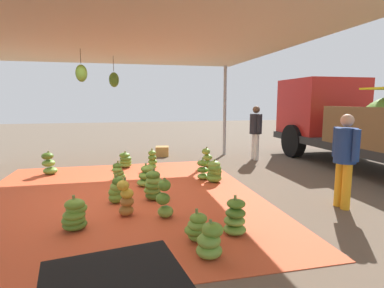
{
  "coord_description": "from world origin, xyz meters",
  "views": [
    {
      "loc": [
        5.49,
        0.11,
        1.73
      ],
      "look_at": [
        0.19,
        1.32,
        0.96
      ],
      "focal_mm": 28.57,
      "sensor_mm": 36.0,
      "label": 1
    }
  ],
  "objects_px": {
    "banana_bunch_6": "(49,164)",
    "worker_1": "(345,154)",
    "banana_bunch_12": "(146,177)",
    "banana_bunch_13": "(125,160)",
    "banana_bunch_1": "(214,172)",
    "crate_0": "(162,151)",
    "cargo_truck_main": "(380,121)",
    "worker_0": "(256,129)",
    "banana_bunch_3": "(116,190)",
    "banana_bunch_7": "(126,199)",
    "banana_bunch_4": "(235,218)",
    "banana_bunch_15": "(153,186)",
    "banana_bunch_9": "(75,215)",
    "banana_bunch_11": "(210,242)",
    "banana_bunch_14": "(203,171)",
    "banana_bunch_10": "(152,160)",
    "banana_bunch_8": "(207,158)",
    "banana_bunch_0": "(118,172)",
    "banana_bunch_2": "(197,228)",
    "banana_bunch_5": "(164,200)"
  },
  "relations": [
    {
      "from": "banana_bunch_2",
      "to": "banana_bunch_9",
      "type": "xyz_separation_m",
      "value": [
        -0.7,
        -1.52,
        0.03
      ]
    },
    {
      "from": "banana_bunch_6",
      "to": "worker_1",
      "type": "height_order",
      "value": "worker_1"
    },
    {
      "from": "banana_bunch_9",
      "to": "banana_bunch_14",
      "type": "height_order",
      "value": "banana_bunch_14"
    },
    {
      "from": "banana_bunch_1",
      "to": "cargo_truck_main",
      "type": "bearing_deg",
      "value": 92.17
    },
    {
      "from": "banana_bunch_0",
      "to": "worker_1",
      "type": "relative_size",
      "value": 0.28
    },
    {
      "from": "banana_bunch_10",
      "to": "banana_bunch_15",
      "type": "distance_m",
      "value": 2.46
    },
    {
      "from": "banana_bunch_6",
      "to": "banana_bunch_7",
      "type": "distance_m",
      "value": 3.54
    },
    {
      "from": "banana_bunch_0",
      "to": "banana_bunch_8",
      "type": "relative_size",
      "value": 0.79
    },
    {
      "from": "banana_bunch_13",
      "to": "worker_1",
      "type": "xyz_separation_m",
      "value": [
        3.85,
        3.42,
        0.7
      ]
    },
    {
      "from": "worker_0",
      "to": "banana_bunch_3",
      "type": "bearing_deg",
      "value": -51.88
    },
    {
      "from": "banana_bunch_12",
      "to": "worker_1",
      "type": "distance_m",
      "value": 3.67
    },
    {
      "from": "banana_bunch_6",
      "to": "cargo_truck_main",
      "type": "bearing_deg",
      "value": 80.0
    },
    {
      "from": "worker_0",
      "to": "worker_1",
      "type": "bearing_deg",
      "value": -4.76
    },
    {
      "from": "banana_bunch_8",
      "to": "crate_0",
      "type": "xyz_separation_m",
      "value": [
        -1.9,
        -0.94,
        -0.09
      ]
    },
    {
      "from": "banana_bunch_6",
      "to": "banana_bunch_7",
      "type": "xyz_separation_m",
      "value": [
        3.09,
        1.74,
        0.02
      ]
    },
    {
      "from": "banana_bunch_11",
      "to": "banana_bunch_14",
      "type": "height_order",
      "value": "banana_bunch_14"
    },
    {
      "from": "banana_bunch_7",
      "to": "banana_bunch_14",
      "type": "xyz_separation_m",
      "value": [
        -1.8,
        1.68,
        -0.05
      ]
    },
    {
      "from": "banana_bunch_15",
      "to": "worker_0",
      "type": "xyz_separation_m",
      "value": [
        -3.07,
        3.31,
        0.67
      ]
    },
    {
      "from": "banana_bunch_6",
      "to": "worker_1",
      "type": "distance_m",
      "value": 6.28
    },
    {
      "from": "banana_bunch_8",
      "to": "banana_bunch_3",
      "type": "bearing_deg",
      "value": -43.29
    },
    {
      "from": "worker_1",
      "to": "worker_0",
      "type": "bearing_deg",
      "value": 175.24
    },
    {
      "from": "crate_0",
      "to": "banana_bunch_1",
      "type": "bearing_deg",
      "value": 11.3
    },
    {
      "from": "banana_bunch_13",
      "to": "cargo_truck_main",
      "type": "bearing_deg",
      "value": 74.01
    },
    {
      "from": "banana_bunch_10",
      "to": "banana_bunch_13",
      "type": "bearing_deg",
      "value": -118.19
    },
    {
      "from": "banana_bunch_3",
      "to": "cargo_truck_main",
      "type": "height_order",
      "value": "cargo_truck_main"
    },
    {
      "from": "banana_bunch_12",
      "to": "worker_0",
      "type": "xyz_separation_m",
      "value": [
        -2.16,
        3.37,
        0.72
      ]
    },
    {
      "from": "banana_bunch_9",
      "to": "cargo_truck_main",
      "type": "xyz_separation_m",
      "value": [
        -2.07,
        6.81,
        1.05
      ]
    },
    {
      "from": "banana_bunch_10",
      "to": "worker_0",
      "type": "height_order",
      "value": "worker_0"
    },
    {
      "from": "banana_bunch_9",
      "to": "banana_bunch_11",
      "type": "distance_m",
      "value": 1.92
    },
    {
      "from": "banana_bunch_5",
      "to": "banana_bunch_12",
      "type": "distance_m",
      "value": 1.76
    },
    {
      "from": "banana_bunch_3",
      "to": "worker_1",
      "type": "height_order",
      "value": "worker_1"
    },
    {
      "from": "worker_0",
      "to": "banana_bunch_0",
      "type": "bearing_deg",
      "value": -69.26
    },
    {
      "from": "banana_bunch_7",
      "to": "banana_bunch_8",
      "type": "xyz_separation_m",
      "value": [
        -3.04,
        2.12,
        -0.03
      ]
    },
    {
      "from": "banana_bunch_2",
      "to": "banana_bunch_14",
      "type": "height_order",
      "value": "banana_bunch_14"
    },
    {
      "from": "banana_bunch_4",
      "to": "banana_bunch_7",
      "type": "relative_size",
      "value": 0.87
    },
    {
      "from": "banana_bunch_1",
      "to": "crate_0",
      "type": "relative_size",
      "value": 1.23
    },
    {
      "from": "banana_bunch_7",
      "to": "banana_bunch_12",
      "type": "height_order",
      "value": "banana_bunch_7"
    },
    {
      "from": "cargo_truck_main",
      "to": "crate_0",
      "type": "relative_size",
      "value": 17.32
    },
    {
      "from": "banana_bunch_3",
      "to": "banana_bunch_9",
      "type": "height_order",
      "value": "banana_bunch_3"
    },
    {
      "from": "banana_bunch_7",
      "to": "banana_bunch_15",
      "type": "relative_size",
      "value": 1.04
    },
    {
      "from": "banana_bunch_4",
      "to": "banana_bunch_15",
      "type": "distance_m",
      "value": 1.85
    },
    {
      "from": "crate_0",
      "to": "banana_bunch_12",
      "type": "bearing_deg",
      "value": -12.8
    },
    {
      "from": "worker_0",
      "to": "banana_bunch_15",
      "type": "bearing_deg",
      "value": -47.12
    },
    {
      "from": "banana_bunch_1",
      "to": "crate_0",
      "type": "distance_m",
      "value": 3.47
    },
    {
      "from": "banana_bunch_2",
      "to": "banana_bunch_7",
      "type": "height_order",
      "value": "banana_bunch_7"
    },
    {
      "from": "worker_0",
      "to": "crate_0",
      "type": "xyz_separation_m",
      "value": [
        -1.22,
        -2.6,
        -0.77
      ]
    },
    {
      "from": "banana_bunch_4",
      "to": "banana_bunch_12",
      "type": "bearing_deg",
      "value": -159.09
    },
    {
      "from": "banana_bunch_11",
      "to": "crate_0",
      "type": "relative_size",
      "value": 1.08
    },
    {
      "from": "banana_bunch_12",
      "to": "banana_bunch_13",
      "type": "relative_size",
      "value": 1.05
    },
    {
      "from": "banana_bunch_11",
      "to": "banana_bunch_12",
      "type": "xyz_separation_m",
      "value": [
        -3.05,
        -0.47,
        0.01
      ]
    }
  ]
}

